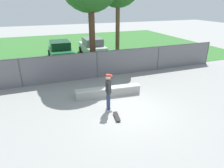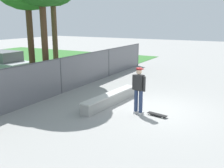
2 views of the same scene
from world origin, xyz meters
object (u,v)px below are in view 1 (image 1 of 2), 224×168
car_green (60,50)px  car_silver (92,47)px  skateboard (117,116)px  concrete_ledge (108,92)px  skateboarder (108,91)px

car_green → car_silver: same height
skateboard → car_green: car_green is taller
concrete_ledge → skateboard: 2.34m
concrete_ledge → car_silver: bearing=79.7°
concrete_ledge → car_green: (-1.43, 8.63, 0.59)m
skateboard → car_green: bearing=95.2°
skateboard → car_silver: car_silver is taller
skateboarder → skateboard: 1.22m
concrete_ledge → skateboarder: size_ratio=1.99×
concrete_ledge → skateboard: size_ratio=4.44×
car_green → skateboarder: bearing=-85.1°
concrete_ledge → skateboard: (-0.43, -2.30, -0.17)m
concrete_ledge → car_green: car_green is taller
skateboard → skateboarder: bearing=99.7°
concrete_ledge → skateboard: bearing=-100.6°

